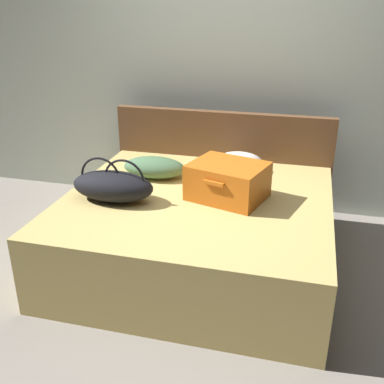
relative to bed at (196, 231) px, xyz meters
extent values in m
plane|color=gray|center=(0.00, -0.40, -0.28)|extent=(12.00, 12.00, 0.00)
cube|color=#B7C1B2|center=(0.00, 1.25, 1.02)|extent=(8.00, 0.10, 2.60)
cube|color=tan|center=(0.00, 0.00, 0.00)|extent=(1.91, 1.78, 0.55)
cube|color=brown|center=(0.00, 0.93, 0.21)|extent=(1.94, 0.08, 0.97)
cube|color=#D16619|center=(0.21, 0.06, 0.37)|extent=(0.60, 0.53, 0.19)
cube|color=#28282D|center=(0.21, 0.06, 0.40)|extent=(0.53, 0.47, 0.13)
cube|color=#99999E|center=(0.12, 0.03, 0.48)|extent=(0.15, 0.14, 0.04)
cube|color=#D16619|center=(0.21, 0.06, 0.50)|extent=(0.60, 0.53, 0.07)
cube|color=#D16619|center=(0.15, -0.15, 0.47)|extent=(0.15, 0.07, 0.02)
ellipsoid|color=black|center=(-0.56, -0.19, 0.38)|extent=(0.60, 0.30, 0.21)
torus|color=black|center=(-0.65, -0.19, 0.44)|extent=(0.30, 0.02, 0.30)
torus|color=black|center=(-0.48, -0.19, 0.44)|extent=(0.30, 0.02, 0.30)
ellipsoid|color=#4C724C|center=(-0.43, 0.32, 0.36)|extent=(0.51, 0.29, 0.16)
ellipsoid|color=white|center=(0.20, 0.63, 0.35)|extent=(0.43, 0.34, 0.16)
camera|label=1|loc=(0.73, -2.92, 1.62)|focal=42.59mm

